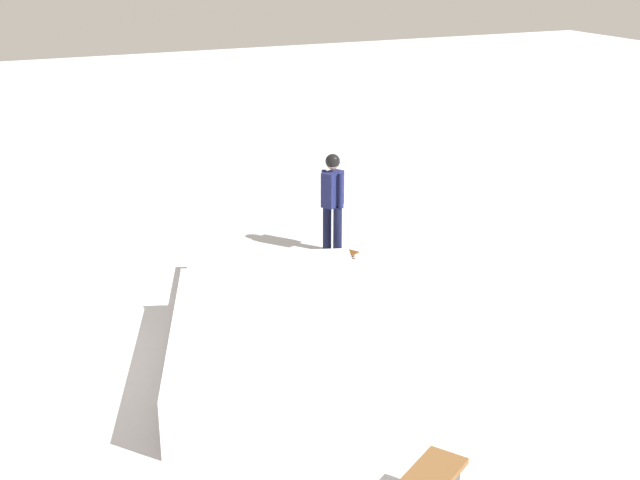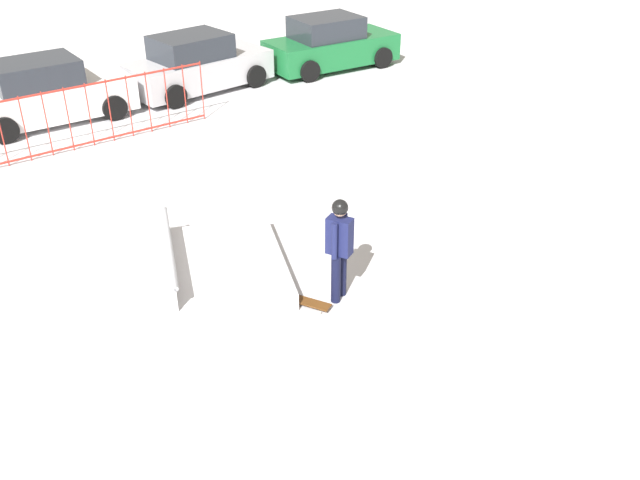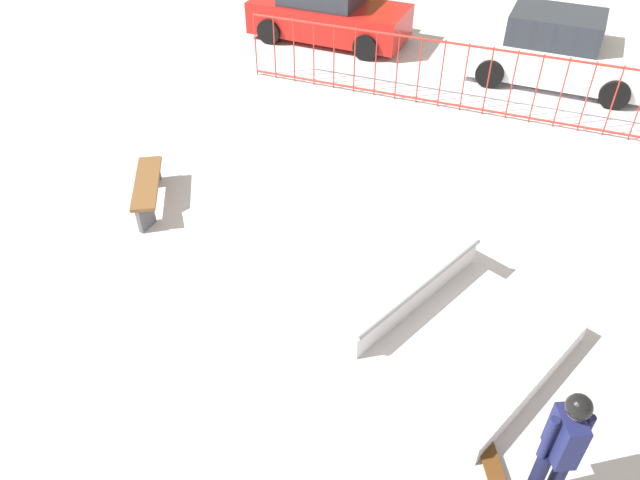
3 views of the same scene
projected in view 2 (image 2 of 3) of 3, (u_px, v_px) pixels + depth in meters
name	position (u px, v px, depth m)	size (l,w,h in m)	color
ground_plane	(93.00, 285.00, 11.44)	(60.00, 60.00, 0.00)	silver
skate_ramp	(87.00, 277.00, 11.07)	(5.96, 4.24, 0.74)	silver
skater	(339.00, 242.00, 10.62)	(0.39, 0.44, 1.73)	black
skateboard	(306.00, 302.00, 10.89)	(0.57, 0.79, 0.09)	#593314
perimeter_fence	(2.00, 133.00, 15.17)	(9.83, 0.67, 1.50)	#B22D23
parked_car_white	(46.00, 94.00, 17.62)	(4.16, 2.04, 1.60)	white
parked_car_silver	(197.00, 65.00, 19.82)	(4.31, 2.39, 1.60)	#B7B7BC
parked_car_green	(330.00, 45.00, 21.76)	(4.13, 1.98, 1.60)	#196B33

